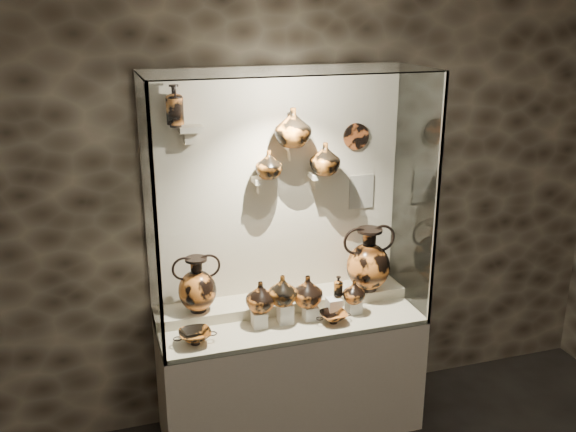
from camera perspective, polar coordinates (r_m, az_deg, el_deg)
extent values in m
cube|color=#2D251C|center=(4.20, -1.13, 2.30)|extent=(5.00, 0.02, 3.20)
cube|color=beige|center=(4.41, 0.19, -14.00)|extent=(1.70, 0.60, 0.80)
cube|color=#BFB294|center=(4.20, 0.20, -9.21)|extent=(1.68, 0.58, 0.03)
cube|color=#BFB294|center=(4.33, -0.52, -7.78)|extent=(1.70, 0.25, 0.10)
cube|color=beige|center=(4.19, -1.11, 2.28)|extent=(1.70, 0.03, 1.60)
cube|color=white|center=(3.64, 1.63, -0.24)|extent=(1.70, 0.01, 1.60)
cube|color=white|center=(3.74, -12.22, -0.10)|extent=(0.01, 0.60, 1.60)
cube|color=white|center=(4.23, 11.20, 2.08)|extent=(0.01, 0.60, 1.60)
cube|color=white|center=(3.75, 0.22, 12.79)|extent=(1.70, 0.60, 0.01)
cube|color=gray|center=(3.47, -11.62, -1.53)|extent=(0.02, 0.02, 1.60)
cube|color=gray|center=(3.98, 13.09, 0.95)|extent=(0.02, 0.02, 1.60)
cube|color=silver|center=(4.07, -2.57, -9.13)|extent=(0.09, 0.09, 0.10)
cube|color=silver|center=(4.11, -0.26, -8.62)|extent=(0.09, 0.09, 0.13)
cube|color=silver|center=(4.17, 2.00, -8.54)|extent=(0.09, 0.09, 0.09)
cube|color=silver|center=(4.21, 4.07, -8.05)|extent=(0.09, 0.09, 0.12)
cube|color=silver|center=(4.27, 5.83, -8.02)|extent=(0.09, 0.09, 0.08)
cube|color=beige|center=(3.90, -8.67, 7.67)|extent=(0.14, 0.12, 0.04)
cube|color=beige|center=(4.07, -2.17, 3.24)|extent=(0.14, 0.12, 0.04)
cube|color=beige|center=(4.08, 0.52, 6.18)|extent=(0.10, 0.12, 0.04)
cube|color=beige|center=(4.18, 2.86, 3.65)|extent=(0.14, 0.12, 0.04)
imported|color=orange|center=(4.02, -2.47, -7.14)|extent=(0.23, 0.23, 0.20)
imported|color=#BB6621|center=(4.03, -0.50, -6.60)|extent=(0.24, 0.24, 0.19)
imported|color=orange|center=(4.11, 1.74, -6.66)|extent=(0.25, 0.25, 0.20)
imported|color=orange|center=(4.20, 5.87, -6.69)|extent=(0.16, 0.16, 0.15)
imported|color=#BB6621|center=(4.01, -1.73, 4.62)|extent=(0.19, 0.19, 0.18)
imported|color=#BB6621|center=(3.98, 0.44, 7.90)|extent=(0.30, 0.30, 0.24)
imported|color=#BB6621|center=(4.11, 3.31, 5.13)|extent=(0.24, 0.24, 0.21)
cylinder|color=#B25123|center=(4.27, 6.06, 7.05)|extent=(0.18, 0.02, 0.18)
cube|color=beige|center=(4.39, 6.52, 2.16)|extent=(0.17, 0.01, 0.23)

